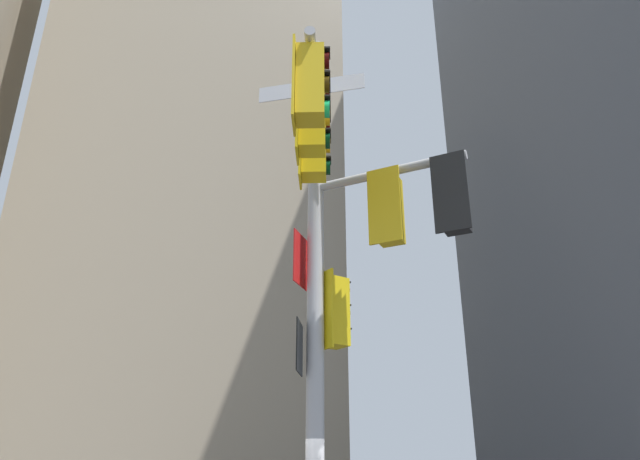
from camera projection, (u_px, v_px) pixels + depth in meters
The scene contains 2 objects.
building_mid_block at pixel (188, 203), 30.90m from camera, with size 13.25×13.25×30.62m, color tan.
signal_pole_assembly at pixel (337, 229), 8.21m from camera, with size 2.78×2.90×8.92m.
Camera 1 is at (-1.86, -7.96, 2.02)m, focal length 33.26 mm.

